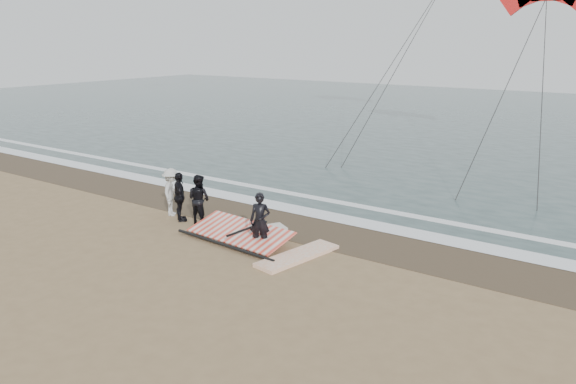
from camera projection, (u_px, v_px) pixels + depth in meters
The scene contains 10 objects.
ground at pixel (219, 274), 14.90m from camera, with size 120.00×120.00×0.00m, color #8C704C.
sea at pixel (520, 123), 41.03m from camera, with size 120.00×54.00×0.02m, color #233838.
wet_sand at pixel (310, 228), 18.46m from camera, with size 120.00×2.80×0.01m, color #4C3D2B.
foam_near at pixel (331, 217), 19.56m from camera, with size 120.00×0.90×0.01m, color white.
foam_far at pixel (355, 205), 20.91m from camera, with size 120.00×0.45×0.01m, color white.
man_main at pixel (260, 221), 16.50m from camera, with size 0.62×0.41×1.70m, color black.
board_white at pixel (298, 256), 15.97m from camera, with size 0.77×2.74×0.11m, color white.
board_cream at pixel (248, 232), 17.95m from camera, with size 0.66×2.49×0.10m, color beige.
trio_cluster at pixel (182, 195), 19.17m from camera, with size 2.38×1.40×1.70m.
sail_rig at pixel (241, 233), 17.42m from camera, with size 4.00×1.98×0.49m.
Camera 1 is at (9.38, -10.27, 6.05)m, focal length 35.00 mm.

